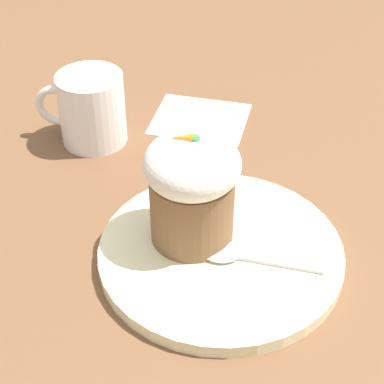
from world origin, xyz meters
The scene contains 6 objects.
ground_plane centered at (0.00, 0.00, 0.00)m, with size 4.00×4.00×0.00m, color brown.
dessert_plate centered at (0.00, 0.00, 0.01)m, with size 0.23×0.23×0.01m.
carrot_cake centered at (0.03, -0.01, 0.07)m, with size 0.09×0.09×0.12m.
spoon centered at (-0.02, 0.01, 0.02)m, with size 0.11×0.03×0.01m.
coffee_cup centered at (0.18, -0.18, 0.04)m, with size 0.11×0.08×0.08m.
paper_napkin centered at (0.06, -0.24, 0.00)m, with size 0.12×0.11×0.00m.
Camera 1 is at (-0.05, 0.43, 0.43)m, focal length 60.00 mm.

